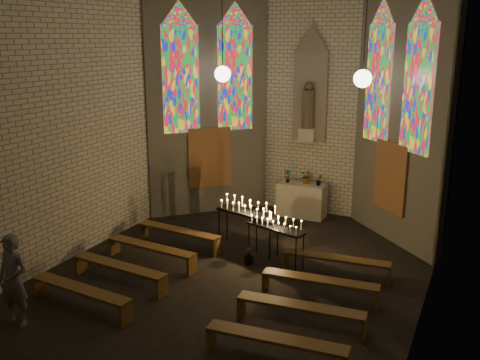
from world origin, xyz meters
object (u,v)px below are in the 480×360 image
object	(u,v)px
aisle_flower_pot	(249,255)
votive_stand_right	(276,225)
visitor	(13,280)
altar	(302,200)
votive_stand_left	(248,210)

from	to	relation	value
aisle_flower_pot	votive_stand_right	distance (m)	0.97
votive_stand_right	visitor	size ratio (longest dim) A/B	0.89
altar	aisle_flower_pot	xyz separation A→B (m)	(0.03, -3.82, -0.28)
votive_stand_right	aisle_flower_pot	bearing A→B (deg)	-129.68
altar	visitor	size ratio (longest dim) A/B	0.80
votive_stand_right	visitor	distance (m)	5.70
votive_stand_left	votive_stand_right	xyz separation A→B (m)	(0.91, -0.40, -0.12)
votive_stand_left	visitor	size ratio (longest dim) A/B	1.00
aisle_flower_pot	visitor	world-z (taller)	visitor
votive_stand_right	visitor	xyz separation A→B (m)	(-3.31, -4.64, -0.08)
aisle_flower_pot	visitor	distance (m)	5.16
aisle_flower_pot	votive_stand_right	size ratio (longest dim) A/B	0.28
votive_stand_left	visitor	distance (m)	5.59
altar	visitor	bearing A→B (deg)	-108.77
visitor	votive_stand_right	bearing A→B (deg)	52.15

